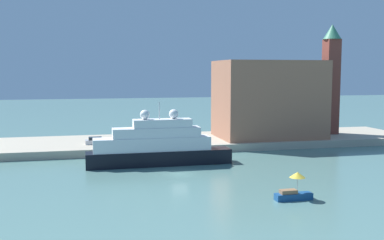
% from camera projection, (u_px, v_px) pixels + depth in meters
% --- Properties ---
extents(ground, '(400.00, 400.00, 0.00)m').
position_uv_depth(ground, '(180.00, 174.00, 66.86)').
color(ground, slate).
extents(quay_dock, '(110.00, 19.41, 1.45)m').
position_uv_depth(quay_dock, '(154.00, 143.00, 91.66)').
color(quay_dock, '#ADA38E').
rests_on(quay_dock, ground).
extents(large_yacht, '(23.49, 3.65, 10.31)m').
position_uv_depth(large_yacht, '(157.00, 146.00, 73.13)').
color(large_yacht, black).
rests_on(large_yacht, ground).
extents(small_motorboat, '(4.48, 1.86, 3.32)m').
position_uv_depth(small_motorboat, '(294.00, 190.00, 53.28)').
color(small_motorboat, navy).
rests_on(small_motorboat, ground).
extents(harbor_building, '(21.19, 13.65, 15.95)m').
position_uv_depth(harbor_building, '(269.00, 99.00, 94.56)').
color(harbor_building, '#9E664C').
rests_on(harbor_building, quay_dock).
extents(bell_tower, '(3.90, 3.90, 23.93)m').
position_uv_depth(bell_tower, '(331.00, 76.00, 99.12)').
color(bell_tower, brown).
rests_on(bell_tower, quay_dock).
extents(parked_car, '(4.05, 1.80, 1.34)m').
position_uv_depth(parked_car, '(96.00, 141.00, 85.76)').
color(parked_car, silver).
rests_on(parked_car, quay_dock).
extents(person_figure, '(0.36, 0.36, 1.69)m').
position_uv_depth(person_figure, '(119.00, 140.00, 85.96)').
color(person_figure, '#334C8C').
rests_on(person_figure, quay_dock).
extents(mooring_bollard, '(0.37, 0.37, 0.75)m').
position_uv_depth(mooring_bollard, '(164.00, 144.00, 83.98)').
color(mooring_bollard, black).
rests_on(mooring_bollard, quay_dock).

